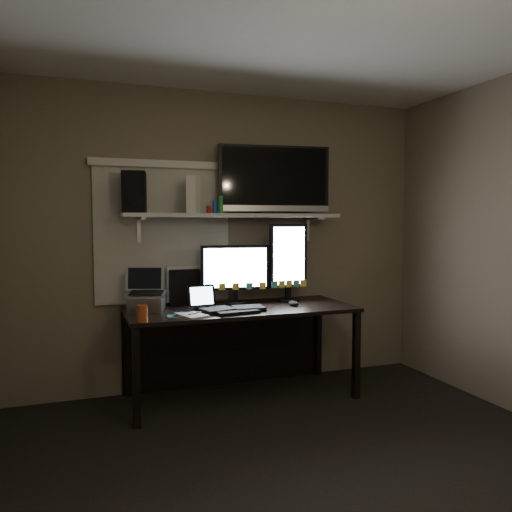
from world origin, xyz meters
name	(u,v)px	position (x,y,z in m)	size (l,w,h in m)	color
floor	(323,484)	(0.00, 0.00, 0.00)	(3.60, 3.60, 0.00)	black
ceiling	(327,6)	(0.00, 0.00, 2.50)	(3.60, 3.60, 0.00)	silver
back_wall	(227,241)	(0.00, 1.80, 1.25)	(3.60, 3.60, 0.00)	#706450
window_blinds	(163,235)	(-0.55, 1.79, 1.30)	(1.10, 0.02, 1.10)	beige
desk	(236,326)	(0.00, 1.55, 0.55)	(1.80, 0.75, 0.73)	black
wall_shelf	(233,215)	(0.00, 1.62, 1.46)	(1.80, 0.35, 0.03)	beige
monitor_landscape	(235,274)	(0.01, 1.60, 0.98)	(0.57, 0.06, 0.50)	black
monitor_portrait	(288,262)	(0.48, 1.58, 1.07)	(0.34, 0.06, 0.68)	black
keyboard	(233,309)	(-0.11, 1.28, 0.74)	(0.49, 0.19, 0.03)	black
mouse	(294,303)	(0.43, 1.35, 0.75)	(0.07, 0.11, 0.04)	black
notepad	(193,315)	(-0.44, 1.20, 0.74)	(0.16, 0.22, 0.01)	beige
tablet	(201,297)	(-0.32, 1.44, 0.83)	(0.22, 0.09, 0.19)	black
file_sorter	(184,285)	(-0.40, 1.73, 0.89)	(0.25, 0.11, 0.31)	black
laptop	(146,290)	(-0.73, 1.51, 0.90)	(0.29, 0.24, 0.33)	#AFAEB3
cup	(142,314)	(-0.81, 1.11, 0.79)	(0.08, 0.08, 0.11)	#99411B
sticky_notes	(188,313)	(-0.45, 1.31, 0.73)	(0.31, 0.23, 0.00)	yellow
tv	(274,180)	(0.37, 1.64, 1.77)	(0.96, 0.17, 0.57)	black
game_console	(192,195)	(-0.34, 1.63, 1.63)	(0.08, 0.24, 0.29)	beige
speaker	(134,192)	(-0.79, 1.65, 1.64)	(0.17, 0.21, 0.32)	black
bottles	(215,204)	(-0.17, 1.59, 1.55)	(0.22, 0.05, 0.14)	#A50F0C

